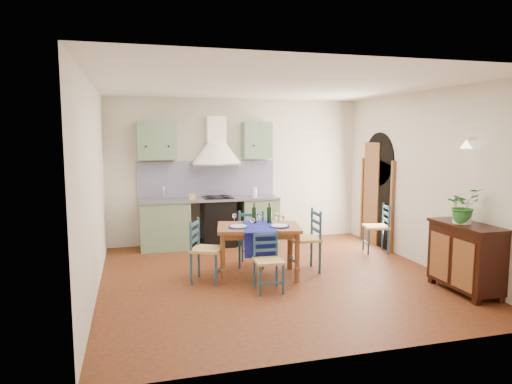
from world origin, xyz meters
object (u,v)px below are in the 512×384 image
at_px(dining_table, 259,232).
at_px(chair_near, 268,261).
at_px(potted_plant, 463,206).
at_px(sideboard, 465,255).

bearing_deg(dining_table, chair_near, -94.45).
bearing_deg(potted_plant, chair_near, 164.65).
bearing_deg(chair_near, sideboard, -16.30).
bearing_deg(sideboard, chair_near, 163.70).
relative_size(dining_table, sideboard, 1.27).
bearing_deg(chair_near, dining_table, 85.55).
relative_size(chair_near, sideboard, 0.76).
bearing_deg(chair_near, potted_plant, -15.35).
distance_m(dining_table, chair_near, 0.70).
height_order(dining_table, chair_near, dining_table).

